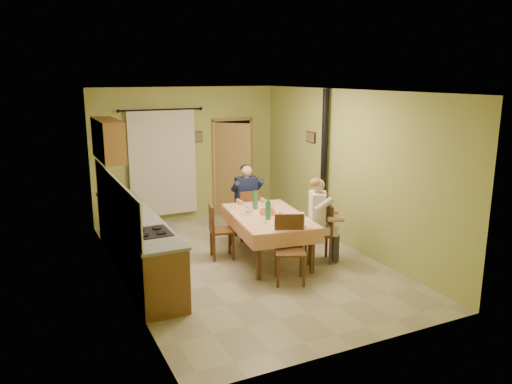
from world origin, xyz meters
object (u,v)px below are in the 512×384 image
chair_right (319,244)px  stove_flue (323,184)px  chair_far (247,224)px  man_right (319,210)px  chair_left (221,242)px  chair_near (290,263)px  man_far (247,193)px  dining_table (268,237)px

chair_right → stove_flue: (0.78, 1.10, 0.73)m
chair_far → chair_right: bearing=-65.6°
chair_far → stove_flue: 1.62m
chair_far → man_right: 1.79m
chair_right → stove_flue: bearing=-12.7°
chair_right → chair_left: (-1.41, 0.84, -0.00)m
chair_right → man_right: bearing=90.0°
man_right → stove_flue: 1.36m
chair_near → chair_right: bearing=-124.2°
chair_left → man_right: man_right is taller
chair_far → chair_near: bearing=-92.7°
stove_flue → chair_near: bearing=-135.1°
chair_right → man_far: man_far is taller
dining_table → man_far: man_far is taller
dining_table → chair_left: 0.80m
chair_near → man_right: 1.16m
chair_right → chair_left: 1.64m
man_far → stove_flue: (1.35, -0.52, 0.15)m
chair_near → chair_right: chair_near is taller
stove_flue → dining_table: bearing=-157.6°
chair_far → stove_flue: bearing=-15.7°
chair_left → stove_flue: (2.19, 0.25, 0.74)m
chair_near → chair_right: size_ratio=1.03×
man_far → chair_near: bearing=-92.7°
dining_table → man_right: bearing=-27.7°
man_right → stove_flue: (0.79, 1.09, 0.15)m
dining_table → chair_left: bearing=161.3°
chair_far → chair_right: (0.57, -1.60, 0.00)m
dining_table → chair_right: bearing=-27.5°
chair_far → chair_right: 1.70m
chair_far → chair_left: chair_far is taller
dining_table → stove_flue: 1.72m
chair_left → man_right: bearing=71.0°
dining_table → chair_near: chair_near is taller
stove_flue → chair_left: bearing=-173.4°
stove_flue → chair_right: bearing=-125.4°
chair_left → stove_flue: 2.32m
chair_near → man_far: man_far is taller
chair_right → man_far: bearing=42.2°
dining_table → man_right: (0.68, -0.48, 0.50)m
chair_far → chair_near: chair_near is taller
chair_near → man_right: man_right is taller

